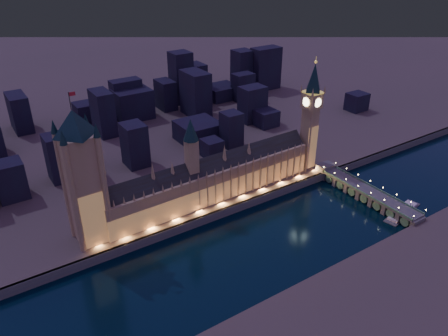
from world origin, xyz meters
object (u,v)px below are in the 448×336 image
westminster_bridge (363,192)px  palace_of_westminster (212,179)px  river_boat (402,211)px  victoria_tower (82,172)px  elizabeth_tower (311,108)px

westminster_bridge → palace_of_westminster: bearing=151.8°
palace_of_westminster → river_boat: palace_of_westminster is taller
victoria_tower → westminster_bridge: bearing=-16.0°
victoria_tower → river_boat: (238.24, -101.08, -63.62)m
victoria_tower → westminster_bridge: size_ratio=1.02×
palace_of_westminster → victoria_tower: (-107.14, 0.17, 38.81)m
victoria_tower → westminster_bridge: (228.60, -65.38, -59.19)m
palace_of_westminster → river_boat: 167.29m
elizabeth_tower → westminster_bridge: (10.60, -65.38, -63.13)m
palace_of_westminster → elizabeth_tower: bearing=0.1°
palace_of_westminster → westminster_bridge: bearing=-28.2°
elizabeth_tower → river_boat: 123.26m
elizabeth_tower → palace_of_westminster: bearing=-179.9°
palace_of_westminster → elizabeth_tower: size_ratio=1.84×
palace_of_westminster → elizabeth_tower: (110.86, 0.17, 42.75)m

